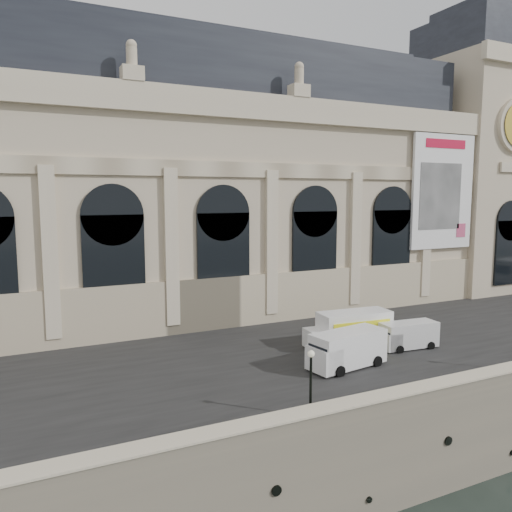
{
  "coord_description": "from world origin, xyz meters",
  "views": [
    {
      "loc": [
        -21.3,
        -21.11,
        18.67
      ],
      "look_at": [
        -0.56,
        22.0,
        12.78
      ],
      "focal_mm": 35.0,
      "sensor_mm": 36.0,
      "label": 1
    }
  ],
  "objects": [
    {
      "name": "street",
      "position": [
        0.0,
        14.0,
        6.03
      ],
      "size": [
        160.0,
        24.0,
        0.06
      ],
      "primitive_type": "cube",
      "color": "#2D2D2D",
      "rests_on": "quay"
    },
    {
      "name": "clock_pavilion",
      "position": [
        34.0,
        27.93,
        23.42
      ],
      "size": [
        13.0,
        14.72,
        36.7
      ],
      "color": "#C6B698",
      "rests_on": "quay"
    },
    {
      "name": "box_truck",
      "position": [
        3.38,
        12.06,
        7.49
      ],
      "size": [
        7.54,
        3.13,
        2.97
      ],
      "color": "white",
      "rests_on": "quay"
    },
    {
      "name": "museum",
      "position": [
        -5.98,
        30.86,
        19.72
      ],
      "size": [
        69.0,
        18.7,
        29.1
      ],
      "color": "#C6B698",
      "rests_on": "quay"
    },
    {
      "name": "parapet",
      "position": [
        0.0,
        0.6,
        6.62
      ],
      "size": [
        160.0,
        1.4,
        1.21
      ],
      "color": "gray",
      "rests_on": "quay"
    },
    {
      "name": "ground",
      "position": [
        0.0,
        0.0,
        0.0
      ],
      "size": [
        260.0,
        260.0,
        0.0
      ],
      "primitive_type": "plane",
      "color": "black",
      "rests_on": "ground"
    },
    {
      "name": "quay",
      "position": [
        0.0,
        35.0,
        3.0
      ],
      "size": [
        160.0,
        70.0,
        6.0
      ],
      "primitive_type": "cube",
      "color": "gray",
      "rests_on": "ground"
    },
    {
      "name": "lamp_left",
      "position": [
        -6.73,
        2.02,
        7.98
      ],
      "size": [
        0.41,
        0.41,
        3.98
      ],
      "color": "black",
      "rests_on": "quay"
    },
    {
      "name": "van_c",
      "position": [
        7.17,
        9.58,
        7.13
      ],
      "size": [
        5.12,
        2.4,
        2.21
      ],
      "color": "silver",
      "rests_on": "quay"
    },
    {
      "name": "van_b",
      "position": [
        -0.17,
        7.91,
        7.39
      ],
      "size": [
        6.4,
        3.22,
        2.73
      ],
      "color": "white",
      "rests_on": "quay"
    }
  ]
}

